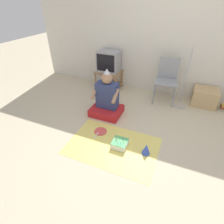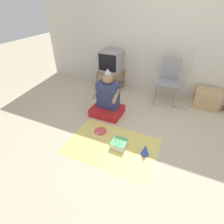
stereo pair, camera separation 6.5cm
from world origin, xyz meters
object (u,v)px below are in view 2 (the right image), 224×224
(birthday_cake, at_px, (119,144))
(folding_chair, at_px, (169,78))
(dust_mop, at_px, (184,91))
(person_seated, at_px, (108,100))
(paper_plate, at_px, (100,131))
(tv, at_px, (111,61))
(party_hat_blue, at_px, (145,150))
(cardboard_box_stack, at_px, (207,98))

(birthday_cake, bearing_deg, folding_chair, 77.58)
(dust_mop, bearing_deg, birthday_cake, -114.38)
(person_seated, distance_m, paper_plate, 0.65)
(tv, height_order, party_hat_blue, tv)
(birthday_cake, bearing_deg, party_hat_blue, 1.08)
(cardboard_box_stack, bearing_deg, folding_chair, -170.64)
(tv, relative_size, party_hat_blue, 2.74)
(tv, bearing_deg, birthday_cake, -61.94)
(cardboard_box_stack, relative_size, paper_plate, 2.24)
(party_hat_blue, relative_size, paper_plate, 0.85)
(party_hat_blue, bearing_deg, folding_chair, 90.92)
(dust_mop, height_order, person_seated, dust_mop)
(person_seated, distance_m, birthday_cake, 0.97)
(cardboard_box_stack, distance_m, person_seated, 2.06)
(tv, distance_m, person_seated, 1.24)
(dust_mop, bearing_deg, folding_chair, 162.70)
(person_seated, distance_m, party_hat_blue, 1.23)
(folding_chair, height_order, paper_plate, folding_chair)
(tv, relative_size, paper_plate, 2.32)
(person_seated, height_order, party_hat_blue, person_seated)
(paper_plate, bearing_deg, party_hat_blue, -12.58)
(folding_chair, height_order, birthday_cake, folding_chair)
(party_hat_blue, bearing_deg, birthday_cake, -178.92)
(cardboard_box_stack, distance_m, party_hat_blue, 2.00)
(tv, bearing_deg, dust_mop, -8.47)
(birthday_cake, distance_m, party_hat_blue, 0.41)
(person_seated, xyz_separation_m, birthday_cake, (0.55, -0.76, -0.24))
(folding_chair, distance_m, party_hat_blue, 1.77)
(tv, bearing_deg, cardboard_box_stack, -0.38)
(paper_plate, bearing_deg, dust_mop, 50.84)
(folding_chair, relative_size, party_hat_blue, 5.12)
(cardboard_box_stack, distance_m, dust_mop, 0.55)
(person_seated, height_order, birthday_cake, person_seated)
(tv, distance_m, cardboard_box_stack, 2.23)
(folding_chair, relative_size, dust_mop, 0.74)
(cardboard_box_stack, distance_m, birthday_cake, 2.20)
(dust_mop, bearing_deg, party_hat_blue, -101.41)
(tv, xyz_separation_m, paper_plate, (0.57, -1.67, -0.64))
(folding_chair, bearing_deg, dust_mop, -17.30)
(party_hat_blue, xyz_separation_m, paper_plate, (-0.83, 0.19, -0.08))
(person_seated, bearing_deg, cardboard_box_stack, 32.14)
(dust_mop, relative_size, birthday_cake, 5.41)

